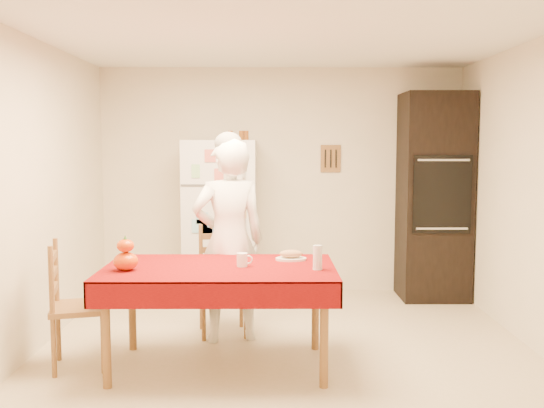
{
  "coord_description": "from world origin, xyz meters",
  "views": [
    {
      "loc": [
        -0.13,
        -4.52,
        1.66
      ],
      "look_at": [
        -0.11,
        0.2,
        1.19
      ],
      "focal_mm": 40.0,
      "sensor_mm": 36.0,
      "label": 1
    }
  ],
  "objects_px": {
    "oven_cabinet": "(434,197)",
    "coffee_mug": "(242,260)",
    "pumpkin_lower": "(126,261)",
    "dining_table": "(220,276)",
    "chair_left": "(70,301)",
    "refrigerator": "(221,220)",
    "chair_far": "(222,275)",
    "wine_glass": "(318,257)",
    "seated_woman": "(229,241)",
    "bread_plate": "(291,259)"
  },
  "relations": [
    {
      "from": "seated_woman",
      "to": "pumpkin_lower",
      "type": "height_order",
      "value": "seated_woman"
    },
    {
      "from": "dining_table",
      "to": "chair_left",
      "type": "height_order",
      "value": "chair_left"
    },
    {
      "from": "refrigerator",
      "to": "chair_left",
      "type": "height_order",
      "value": "refrigerator"
    },
    {
      "from": "oven_cabinet",
      "to": "coffee_mug",
      "type": "height_order",
      "value": "oven_cabinet"
    },
    {
      "from": "pumpkin_lower",
      "to": "refrigerator",
      "type": "bearing_deg",
      "value": 76.65
    },
    {
      "from": "seated_woman",
      "to": "coffee_mug",
      "type": "height_order",
      "value": "seated_woman"
    },
    {
      "from": "dining_table",
      "to": "seated_woman",
      "type": "distance_m",
      "value": 0.65
    },
    {
      "from": "dining_table",
      "to": "wine_glass",
      "type": "distance_m",
      "value": 0.74
    },
    {
      "from": "coffee_mug",
      "to": "pumpkin_lower",
      "type": "bearing_deg",
      "value": -170.82
    },
    {
      "from": "oven_cabinet",
      "to": "dining_table",
      "type": "xyz_separation_m",
      "value": [
        -2.13,
        -2.05,
        -0.41
      ]
    },
    {
      "from": "chair_far",
      "to": "chair_left",
      "type": "relative_size",
      "value": 1.0
    },
    {
      "from": "chair_left",
      "to": "pumpkin_lower",
      "type": "relative_size",
      "value": 5.39
    },
    {
      "from": "refrigerator",
      "to": "pumpkin_lower",
      "type": "bearing_deg",
      "value": -103.35
    },
    {
      "from": "dining_table",
      "to": "chair_left",
      "type": "bearing_deg",
      "value": -179.79
    },
    {
      "from": "chair_far",
      "to": "chair_left",
      "type": "distance_m",
      "value": 1.37
    },
    {
      "from": "chair_left",
      "to": "bread_plate",
      "type": "distance_m",
      "value": 1.68
    },
    {
      "from": "chair_left",
      "to": "seated_woman",
      "type": "xyz_separation_m",
      "value": [
        1.14,
        0.64,
        0.34
      ]
    },
    {
      "from": "coffee_mug",
      "to": "refrigerator",
      "type": "bearing_deg",
      "value": 98.98
    },
    {
      "from": "chair_left",
      "to": "coffee_mug",
      "type": "relative_size",
      "value": 9.5
    },
    {
      "from": "refrigerator",
      "to": "dining_table",
      "type": "relative_size",
      "value": 1.0
    },
    {
      "from": "chair_left",
      "to": "dining_table",
      "type": "bearing_deg",
      "value": -103.85
    },
    {
      "from": "chair_left",
      "to": "seated_woman",
      "type": "bearing_deg",
      "value": -74.86
    },
    {
      "from": "seated_woman",
      "to": "bread_plate",
      "type": "relative_size",
      "value": 7.1
    },
    {
      "from": "oven_cabinet",
      "to": "wine_glass",
      "type": "height_order",
      "value": "oven_cabinet"
    },
    {
      "from": "oven_cabinet",
      "to": "chair_left",
      "type": "height_order",
      "value": "oven_cabinet"
    },
    {
      "from": "oven_cabinet",
      "to": "wine_glass",
      "type": "relative_size",
      "value": 12.5
    },
    {
      "from": "coffee_mug",
      "to": "pumpkin_lower",
      "type": "xyz_separation_m",
      "value": [
        -0.82,
        -0.13,
        0.02
      ]
    },
    {
      "from": "dining_table",
      "to": "bread_plate",
      "type": "height_order",
      "value": "bread_plate"
    },
    {
      "from": "refrigerator",
      "to": "wine_glass",
      "type": "relative_size",
      "value": 9.66
    },
    {
      "from": "refrigerator",
      "to": "dining_table",
      "type": "bearing_deg",
      "value": -85.73
    },
    {
      "from": "pumpkin_lower",
      "to": "bread_plate",
      "type": "bearing_deg",
      "value": 17.57
    },
    {
      "from": "refrigerator",
      "to": "pumpkin_lower",
      "type": "xyz_separation_m",
      "value": [
        -0.51,
        -2.14,
        -0.02
      ]
    },
    {
      "from": "dining_table",
      "to": "coffee_mug",
      "type": "height_order",
      "value": "coffee_mug"
    },
    {
      "from": "dining_table",
      "to": "chair_far",
      "type": "height_order",
      "value": "chair_far"
    },
    {
      "from": "seated_woman",
      "to": "bread_plate",
      "type": "xyz_separation_m",
      "value": [
        0.51,
        -0.38,
        -0.08
      ]
    },
    {
      "from": "chair_far",
      "to": "coffee_mug",
      "type": "distance_m",
      "value": 0.94
    },
    {
      "from": "seated_woman",
      "to": "wine_glass",
      "type": "distance_m",
      "value": 1.01
    },
    {
      "from": "chair_far",
      "to": "wine_glass",
      "type": "xyz_separation_m",
      "value": [
        0.76,
        -0.97,
        0.34
      ]
    },
    {
      "from": "coffee_mug",
      "to": "pumpkin_lower",
      "type": "relative_size",
      "value": 0.57
    },
    {
      "from": "chair_left",
      "to": "pumpkin_lower",
      "type": "height_order",
      "value": "chair_left"
    },
    {
      "from": "chair_left",
      "to": "bread_plate",
      "type": "relative_size",
      "value": 3.96
    },
    {
      "from": "oven_cabinet",
      "to": "pumpkin_lower",
      "type": "height_order",
      "value": "oven_cabinet"
    },
    {
      "from": "chair_far",
      "to": "wine_glass",
      "type": "distance_m",
      "value": 1.28
    },
    {
      "from": "oven_cabinet",
      "to": "seated_woman",
      "type": "height_order",
      "value": "oven_cabinet"
    },
    {
      "from": "seated_woman",
      "to": "oven_cabinet",
      "type": "bearing_deg",
      "value": -161.01
    },
    {
      "from": "wine_glass",
      "to": "bread_plate",
      "type": "xyz_separation_m",
      "value": [
        -0.18,
        0.36,
        -0.08
      ]
    },
    {
      "from": "chair_left",
      "to": "coffee_mug",
      "type": "xyz_separation_m",
      "value": [
        1.27,
        0.01,
        0.3
      ]
    },
    {
      "from": "seated_woman",
      "to": "coffee_mug",
      "type": "distance_m",
      "value": 0.65
    },
    {
      "from": "dining_table",
      "to": "refrigerator",
      "type": "bearing_deg",
      "value": 94.27
    },
    {
      "from": "refrigerator",
      "to": "seated_woman",
      "type": "bearing_deg",
      "value": -82.59
    }
  ]
}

